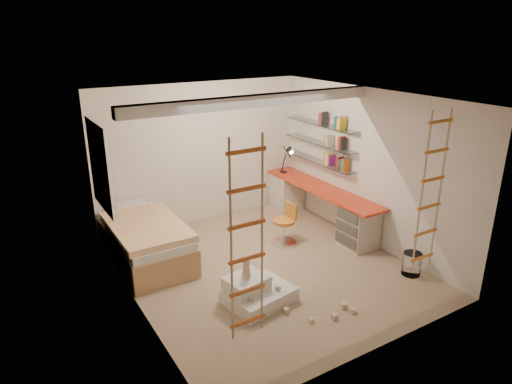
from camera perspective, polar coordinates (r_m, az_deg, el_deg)
floor at (r=7.13m, az=1.27°, el=-9.43°), size 4.50×4.50×0.00m
ceiling_beam at (r=6.55m, az=0.00°, el=11.35°), size 4.00×0.18×0.16m
window_frame at (r=7.14m, az=-18.86°, el=3.03°), size 0.06×1.15×1.35m
window_blind at (r=7.15m, az=-18.55°, el=3.08°), size 0.02×1.00×1.20m
rope_ladder_left at (r=4.48m, az=-1.14°, el=-6.26°), size 0.41×0.04×2.13m
rope_ladder_right at (r=6.18m, az=21.02°, el=-0.12°), size 0.41×0.04×2.13m
waste_bin at (r=7.26m, az=18.89°, el=-8.49°), size 0.28×0.28×0.35m
desk at (r=8.51m, az=7.94°, el=-1.59°), size 0.56×2.80×0.75m
shelves at (r=8.48m, az=7.96°, el=6.09°), size 0.25×1.80×0.71m
bed at (r=7.43m, az=-13.66°, el=-5.90°), size 1.02×2.00×0.69m
task_lamp at (r=8.98m, az=4.08°, el=4.61°), size 0.14×0.36×0.57m
swivel_chair at (r=7.78m, az=3.60°, el=-4.66°), size 0.45×0.45×0.72m
play_platform at (r=6.25m, az=-0.05°, el=-12.39°), size 0.96×0.80×0.38m
toy_blocks at (r=6.10m, az=3.87°, el=-12.46°), size 1.21×1.04×0.65m
books at (r=8.45m, az=7.99°, el=6.77°), size 0.14×0.64×0.92m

